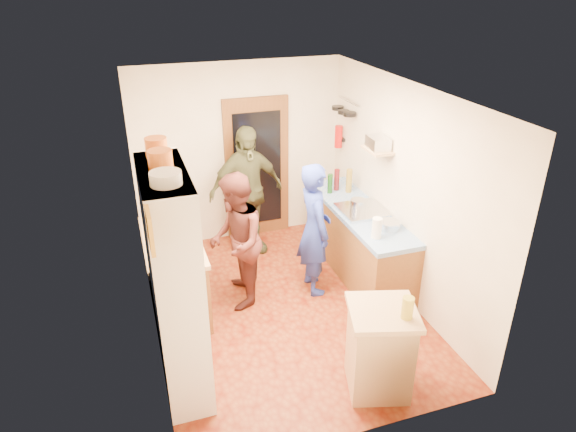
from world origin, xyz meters
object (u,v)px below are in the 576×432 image
hutch_body (175,284)px  island_base (379,351)px  person_back (247,191)px  person_left (238,240)px  person_hob (318,230)px  right_counter_base (357,242)px

hutch_body → island_base: bearing=-22.8°
person_back → person_left: bearing=-120.4°
hutch_body → person_hob: bearing=29.8°
right_counter_base → hutch_body: bearing=-152.5°
island_base → person_left: (-0.90, 1.86, 0.40)m
island_base → person_back: size_ratio=0.46×
hutch_body → person_left: (0.86, 1.12, -0.27)m
hutch_body → right_counter_base: (2.50, 1.30, -0.68)m
person_hob → person_back: 1.35m
hutch_body → person_left: 1.44m
hutch_body → right_counter_base: size_ratio=1.00×
hutch_body → island_base: hutch_body is taller
right_counter_base → person_left: (-1.64, -0.18, 0.41)m
right_counter_base → person_back: size_ratio=1.19×
hutch_body → person_back: 2.60m
island_base → person_left: person_left is taller
hutch_body → right_counter_base: 2.90m
person_left → person_back: 1.22m
person_hob → person_left: person_hob is taller
island_base → person_left: 2.11m
island_base → person_back: 3.09m
island_base → person_hob: 1.83m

